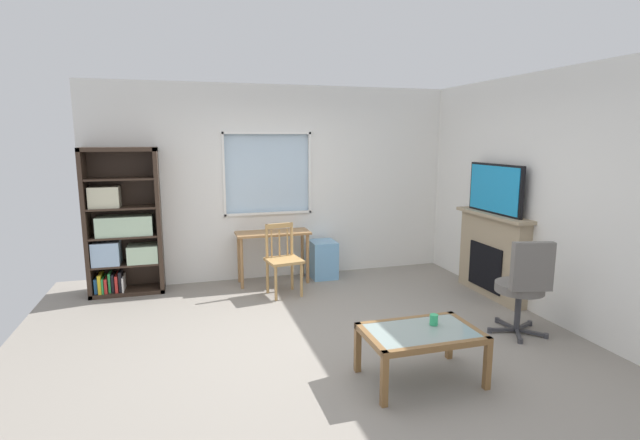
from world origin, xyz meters
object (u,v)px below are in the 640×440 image
Objects in this scene: desk_under_window at (273,241)px; sippy_cup at (434,320)px; plastic_drawer_unit at (323,259)px; office_chair at (524,283)px; coffee_table at (421,338)px; bookshelf at (122,229)px; tv at (495,189)px; fireplace at (492,255)px; wooden_chair at (283,259)px.

sippy_cup is at bearing -74.18° from desk_under_window.
plastic_drawer_unit is 0.53× the size of office_chair.
coffee_table is 0.20m from sippy_cup.
bookshelf is 4.75m from office_chair.
plastic_drawer_unit is 2.50m from tv.
tv is 1.48m from office_chair.
bookshelf reaches higher than plastic_drawer_unit.
fireplace is at bearing 0.00° from tv.
fireplace reaches higher than coffee_table.
sippy_cup is (-1.71, -1.60, -0.88)m from tv.
office_chair is at bearing -32.77° from bookshelf.
coffee_table is at bearing -50.02° from bookshelf.
desk_under_window is 2.94m from tv.
tv is 0.97× the size of office_chair.
plastic_drawer_unit is at bearing 3.93° from desk_under_window.
wooden_chair reaches higher than plastic_drawer_unit.
bookshelf reaches higher than sippy_cup.
office_chair is 1.51m from coffee_table.
tv is at bearing -36.77° from plastic_drawer_unit.
fireplace is (2.51, -0.78, 0.07)m from wooden_chair.
coffee_table is (-1.88, -1.67, -0.16)m from fireplace.
desk_under_window is 3.01m from sippy_cup.
office_chair is at bearing 19.39° from sippy_cup.
fireplace reaches higher than sippy_cup.
tv is at bearing 43.15° from sippy_cup.
plastic_drawer_unit is (2.64, -0.06, -0.57)m from bookshelf.
desk_under_window reaches higher than plastic_drawer_unit.
fireplace is 2.35m from sippy_cup.
wooden_chair is at bearing -86.55° from desk_under_window.
office_chair is 1.33m from sippy_cup.
bookshelf is at bearing 176.70° from desk_under_window.
desk_under_window is 0.80× the size of fireplace.
coffee_table is at bearing -91.17° from plastic_drawer_unit.
wooden_chair is (1.94, -0.62, -0.37)m from bookshelf.
tv is (2.53, -1.29, 0.77)m from desk_under_window.
plastic_drawer_unit is 3.02m from coffee_table.
sippy_cup is at bearing -160.61° from office_chair.
plastic_drawer_unit is 2.86m from office_chair.
sippy_cup is at bearing -47.71° from bookshelf.
tv is (1.80, -1.34, 1.10)m from plastic_drawer_unit.
tv is at bearing -17.55° from bookshelf.
tv is 1.04× the size of coffee_table.
plastic_drawer_unit is at bearing 39.01° from wooden_chair.
office_chair is at bearing 20.01° from coffee_table.
bookshelf is at bearing 178.69° from plastic_drawer_unit.
bookshelf reaches higher than desk_under_window.
tv is at bearing -27.12° from desk_under_window.
bookshelf is 1.86× the size of office_chair.
office_chair is at bearing -111.45° from tv.
tv is at bearing 68.55° from office_chair.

